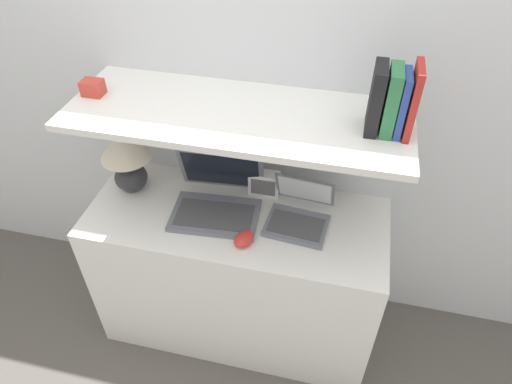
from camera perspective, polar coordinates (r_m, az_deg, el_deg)
The scene contains 15 objects.
ground_plane at distance 2.40m, azimuth -3.68°, elevation -20.77°, with size 12.00×12.00×0.00m, color #56514C.
wall_back at distance 1.92m, azimuth -0.32°, elevation 12.95°, with size 6.00×0.05×2.40m.
desk at distance 2.21m, azimuth -2.23°, elevation -10.22°, with size 1.27×0.52×0.77m.
back_riser at distance 2.24m, azimuth -0.53°, elevation -1.17°, with size 1.27×0.04×1.21m.
shelf at distance 1.69m, azimuth -2.39°, elevation 9.55°, with size 1.27×0.47×0.03m.
table_lamp at distance 2.02m, azimuth -15.98°, elevation 4.60°, with size 0.21×0.21×0.31m.
laptop_large at distance 1.93m, azimuth -4.87°, elevation -0.96°, with size 0.38×0.34×0.24m.
laptop_small at distance 1.88m, azimuth 5.41°, elevation -2.77°, with size 0.27×0.28×0.18m.
computer_mouse at distance 1.80m, azimuth -1.51°, elevation -5.88°, with size 0.10×0.12×0.04m.
router_box at distance 2.00m, azimuth 1.07°, elevation 1.11°, with size 0.13×0.06×0.11m.
book_red at distance 1.59m, azimuth 19.01°, elevation 10.70°, with size 0.02×0.14×0.25m.
book_blue at distance 1.59m, azimuth 17.83°, elevation 10.46°, with size 0.02×0.12×0.22m.
book_green at distance 1.59m, azimuth 16.55°, elevation 10.85°, with size 0.04×0.13×0.23m.
book_black at distance 1.58m, azimuth 14.78°, elevation 11.21°, with size 0.04×0.13×0.23m.
shelf_gadget at distance 1.89m, azimuth -19.74°, elevation 12.18°, with size 0.08×0.06×0.06m.
Camera 1 is at (0.39, -1.06, 2.11)m, focal length 32.00 mm.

